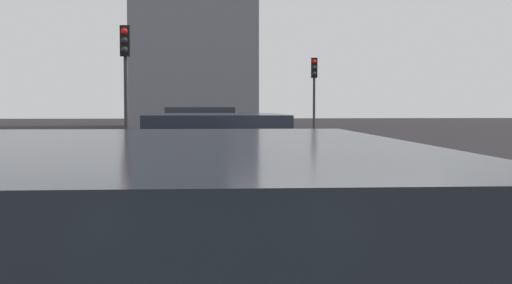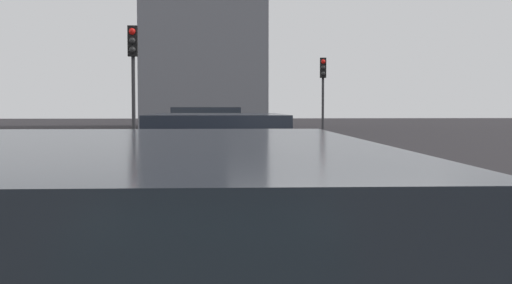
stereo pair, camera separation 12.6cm
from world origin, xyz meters
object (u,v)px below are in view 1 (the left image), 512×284
at_px(car_navy_right_second, 215,182).
at_px(traffic_light_near_left, 125,64).
at_px(car_silver_right_lead, 202,143).
at_px(traffic_light_near_right, 314,82).

distance_m(car_navy_right_second, traffic_light_near_left, 12.47).
height_order(car_silver_right_lead, traffic_light_near_right, traffic_light_near_right).
distance_m(car_silver_right_lead, traffic_light_near_right, 15.14).
relative_size(car_navy_right_second, traffic_light_near_right, 1.23).
bearing_deg(traffic_light_near_left, car_silver_right_lead, 29.07).
height_order(traffic_light_near_left, traffic_light_near_right, traffic_light_near_left).
bearing_deg(car_navy_right_second, traffic_light_near_left, 11.54).
bearing_deg(car_silver_right_lead, car_navy_right_second, -177.26).
xyz_separation_m(car_navy_right_second, traffic_light_near_right, (21.98, -4.92, 2.00)).
bearing_deg(traffic_light_near_left, traffic_light_near_right, 144.62).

